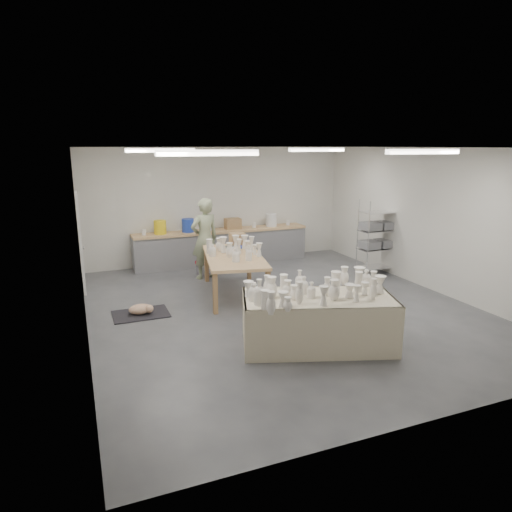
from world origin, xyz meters
name	(u,v)px	position (x,y,z in m)	size (l,w,h in m)	color
room	(275,201)	(-0.11, 0.08, 2.06)	(8.00, 8.02, 3.00)	#424449
back_counter	(222,245)	(-0.01, 3.68, 0.49)	(4.60, 0.60, 1.24)	tan
wire_shelf	(378,236)	(3.20, 1.40, 0.92)	(0.88, 0.48, 1.80)	silver
drying_table	(317,319)	(-0.21, -1.76, 0.44)	(2.52, 1.80, 1.18)	olive
work_table	(234,253)	(-0.52, 1.21, 0.85)	(1.55, 2.42, 1.19)	tan
rug	(141,314)	(-2.56, 0.63, 0.01)	(1.00, 0.70, 0.02)	black
cat	(142,309)	(-2.54, 0.61, 0.11)	(0.44, 0.33, 0.18)	white
potter	(205,239)	(-0.79, 2.50, 0.94)	(0.68, 0.45, 1.88)	gray
red_stool	(202,263)	(-0.79, 2.77, 0.30)	(0.47, 0.47, 0.34)	#AA1824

